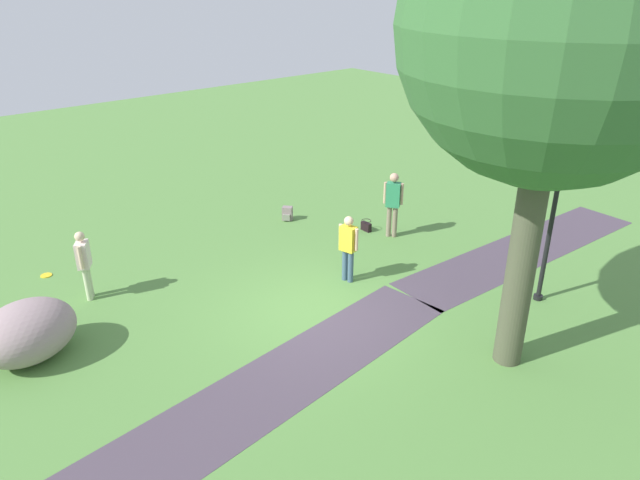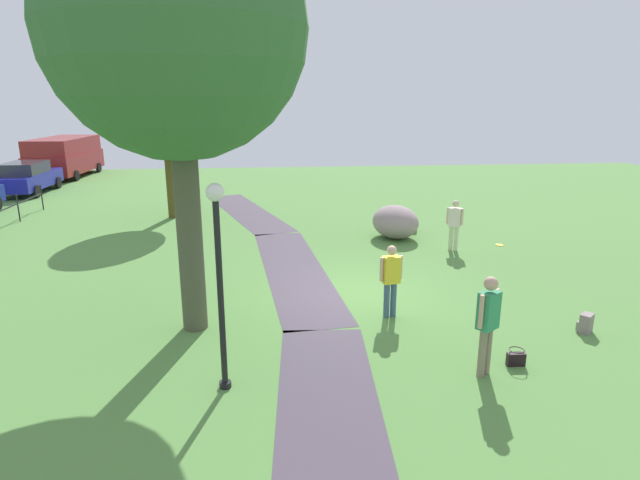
% 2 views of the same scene
% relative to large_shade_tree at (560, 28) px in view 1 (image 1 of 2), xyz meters
% --- Properties ---
extents(ground_plane, '(48.00, 48.00, 0.00)m').
position_rel_large_shade_tree_xyz_m(ground_plane, '(1.62, -3.53, -5.81)').
color(ground_plane, '#55863F').
extents(footpath_segment_near, '(8.09, 2.11, 0.01)m').
position_rel_large_shade_tree_xyz_m(footpath_segment_near, '(-4.39, -2.34, -5.80)').
color(footpath_segment_near, '#483D4B').
rests_on(footpath_segment_near, ground).
extents(footpath_segment_mid, '(8.11, 2.34, 0.01)m').
position_rel_large_shade_tree_xyz_m(footpath_segment_mid, '(3.58, -2.23, -5.80)').
color(footpath_segment_mid, '#483D4B').
rests_on(footpath_segment_mid, ground).
extents(large_shade_tree, '(4.79, 4.79, 8.24)m').
position_rel_large_shade_tree_xyz_m(large_shade_tree, '(0.00, 0.00, 0.00)').
color(large_shade_tree, '#4A4D38').
rests_on(large_shade_tree, ground).
extents(lamp_post, '(0.28, 0.28, 3.40)m').
position_rel_large_shade_tree_xyz_m(lamp_post, '(-2.42, -0.79, -3.70)').
color(lamp_post, black).
rests_on(lamp_post, ground).
extents(lawn_boulder, '(2.12, 1.87, 1.11)m').
position_rel_large_shade_tree_xyz_m(lawn_boulder, '(6.63, -5.81, -5.25)').
color(lawn_boulder, gray).
rests_on(lawn_boulder, ground).
extents(woman_with_handbag, '(0.40, 0.44, 1.79)m').
position_rel_large_shade_tree_xyz_m(woman_with_handbag, '(-2.45, -5.18, -4.76)').
color(woman_with_handbag, gray).
rests_on(woman_with_handbag, ground).
extents(man_near_boulder, '(0.39, 0.45, 1.59)m').
position_rel_large_shade_tree_xyz_m(man_near_boulder, '(4.97, -7.26, -4.90)').
color(man_near_boulder, beige).
rests_on(man_near_boulder, ground).
extents(passerby_on_path, '(0.31, 0.51, 1.61)m').
position_rel_large_shade_tree_xyz_m(passerby_on_path, '(0.15, -4.14, -4.88)').
color(passerby_on_path, '#3E5A71').
rests_on(passerby_on_path, ground).
extents(handbag_on_grass, '(0.28, 0.32, 0.31)m').
position_rel_large_shade_tree_xyz_m(handbag_on_grass, '(-2.20, -5.89, -5.67)').
color(handbag_on_grass, black).
rests_on(handbag_on_grass, ground).
extents(spare_backpack_on_lawn, '(0.35, 0.35, 0.40)m').
position_rel_large_shade_tree_xyz_m(spare_backpack_on_lawn, '(-1.03, -7.91, -5.61)').
color(spare_backpack_on_lawn, gray).
rests_on(spare_backpack_on_lawn, ground).
extents(frisbee_on_grass, '(0.26, 0.26, 0.02)m').
position_rel_large_shade_tree_xyz_m(frisbee_on_grass, '(5.38, -8.96, -5.80)').
color(frisbee_on_grass, yellow).
rests_on(frisbee_on_grass, ground).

